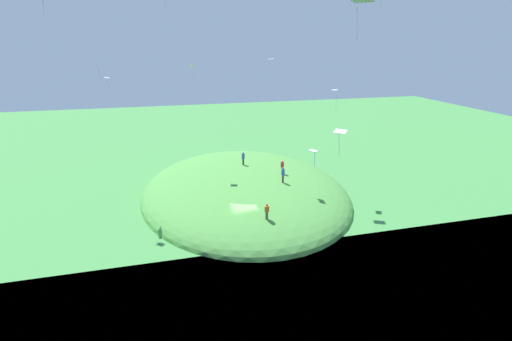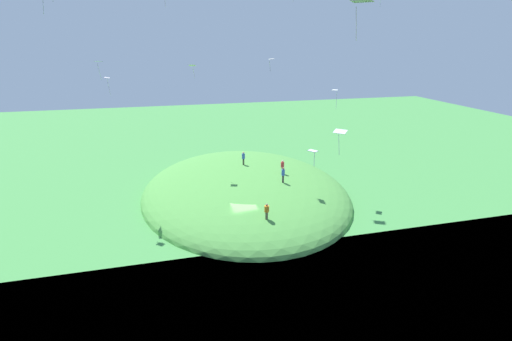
{
  "view_description": "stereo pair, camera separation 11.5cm",
  "coord_description": "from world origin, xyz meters",
  "px_view_note": "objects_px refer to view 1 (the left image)",
  "views": [
    {
      "loc": [
        -32.94,
        7.01,
        18.05
      ],
      "look_at": [
        0.74,
        -1.53,
        5.78
      ],
      "focal_mm": 25.52,
      "sensor_mm": 36.0,
      "label": 1
    },
    {
      "loc": [
        -32.97,
        6.9,
        18.05
      ],
      "look_at": [
        0.74,
        -1.53,
        5.78
      ],
      "focal_mm": 25.52,
      "sensor_mm": 36.0,
      "label": 2
    }
  ],
  "objects_px": {
    "kite_0": "(98,63)",
    "kite_1": "(313,152)",
    "person_walking_path": "(283,173)",
    "kite_11": "(335,91)",
    "mooring_post": "(236,247)",
    "kite_4": "(362,3)",
    "kite_7": "(340,133)",
    "kite_9": "(107,79)",
    "person_watching_kites": "(267,210)",
    "kite_5": "(271,60)",
    "kite_10": "(192,66)",
    "person_on_hilltop": "(282,165)",
    "person_with_child": "(243,157)"
  },
  "relations": [
    {
      "from": "kite_0",
      "to": "kite_1",
      "type": "relative_size",
      "value": 1.34
    },
    {
      "from": "person_walking_path",
      "to": "person_watching_kites",
      "type": "xyz_separation_m",
      "value": [
        -6.99,
        3.9,
        -0.92
      ]
    },
    {
      "from": "person_watching_kites",
      "to": "mooring_post",
      "type": "xyz_separation_m",
      "value": [
        -1.71,
        3.41,
        -2.58
      ]
    },
    {
      "from": "person_with_child",
      "to": "mooring_post",
      "type": "bearing_deg",
      "value": -147.93
    },
    {
      "from": "person_watching_kites",
      "to": "kite_10",
      "type": "distance_m",
      "value": 18.84
    },
    {
      "from": "person_walking_path",
      "to": "kite_1",
      "type": "xyz_separation_m",
      "value": [
        -12.52,
        1.88,
        6.25
      ]
    },
    {
      "from": "person_with_child",
      "to": "person_walking_path",
      "type": "xyz_separation_m",
      "value": [
        -6.64,
        -3.21,
        -0.18
      ]
    },
    {
      "from": "person_on_hilltop",
      "to": "kite_11",
      "type": "relative_size",
      "value": 0.82
    },
    {
      "from": "person_walking_path",
      "to": "kite_5",
      "type": "bearing_deg",
      "value": -55.72
    },
    {
      "from": "person_with_child",
      "to": "kite_9",
      "type": "distance_m",
      "value": 18.43
    },
    {
      "from": "kite_4",
      "to": "kite_11",
      "type": "xyz_separation_m",
      "value": [
        19.33,
        -8.33,
        -7.21
      ]
    },
    {
      "from": "kite_5",
      "to": "kite_10",
      "type": "bearing_deg",
      "value": 64.97
    },
    {
      "from": "kite_10",
      "to": "kite_9",
      "type": "bearing_deg",
      "value": 112.52
    },
    {
      "from": "kite_1",
      "to": "kite_4",
      "type": "bearing_deg",
      "value": 179.27
    },
    {
      "from": "kite_9",
      "to": "kite_10",
      "type": "bearing_deg",
      "value": -67.48
    },
    {
      "from": "person_with_child",
      "to": "person_on_hilltop",
      "type": "xyz_separation_m",
      "value": [
        -3.88,
        -4.02,
        -0.21
      ]
    },
    {
      "from": "kite_1",
      "to": "person_with_child",
      "type": "bearing_deg",
      "value": 3.95
    },
    {
      "from": "kite_7",
      "to": "kite_9",
      "type": "bearing_deg",
      "value": 57.17
    },
    {
      "from": "person_watching_kites",
      "to": "mooring_post",
      "type": "distance_m",
      "value": 4.61
    },
    {
      "from": "kite_7",
      "to": "kite_1",
      "type": "bearing_deg",
      "value": 126.39
    },
    {
      "from": "person_walking_path",
      "to": "kite_11",
      "type": "height_order",
      "value": "kite_11"
    },
    {
      "from": "person_watching_kites",
      "to": "kite_4",
      "type": "relative_size",
      "value": 0.79
    },
    {
      "from": "kite_7",
      "to": "kite_11",
      "type": "distance_m",
      "value": 12.4
    },
    {
      "from": "person_walking_path",
      "to": "kite_11",
      "type": "xyz_separation_m",
      "value": [
        1.3,
        -6.37,
        8.82
      ]
    },
    {
      "from": "kite_0",
      "to": "kite_4",
      "type": "bearing_deg",
      "value": -140.48
    },
    {
      "from": "person_on_hilltop",
      "to": "person_watching_kites",
      "type": "distance_m",
      "value": 10.86
    },
    {
      "from": "person_with_child",
      "to": "kite_4",
      "type": "height_order",
      "value": "kite_4"
    },
    {
      "from": "person_watching_kites",
      "to": "kite_0",
      "type": "distance_m",
      "value": 21.44
    },
    {
      "from": "person_walking_path",
      "to": "kite_9",
      "type": "distance_m",
      "value": 20.91
    },
    {
      "from": "person_watching_kites",
      "to": "mooring_post",
      "type": "relative_size",
      "value": 1.66
    },
    {
      "from": "kite_5",
      "to": "kite_1",
      "type": "bearing_deg",
      "value": 176.29
    },
    {
      "from": "kite_11",
      "to": "mooring_post",
      "type": "relative_size",
      "value": 2.19
    },
    {
      "from": "kite_1",
      "to": "kite_7",
      "type": "relative_size",
      "value": 0.62
    },
    {
      "from": "kite_10",
      "to": "person_watching_kites",
      "type": "bearing_deg",
      "value": -158.44
    },
    {
      "from": "person_on_hilltop",
      "to": "kite_4",
      "type": "height_order",
      "value": "kite_4"
    },
    {
      "from": "mooring_post",
      "to": "kite_4",
      "type": "bearing_deg",
      "value": -150.15
    },
    {
      "from": "person_watching_kites",
      "to": "kite_0",
      "type": "height_order",
      "value": "kite_0"
    },
    {
      "from": "kite_10",
      "to": "kite_5",
      "type": "bearing_deg",
      "value": -115.03
    },
    {
      "from": "kite_0",
      "to": "kite_1",
      "type": "xyz_separation_m",
      "value": [
        -14.38,
        -16.48,
        -5.95
      ]
    },
    {
      "from": "person_walking_path",
      "to": "kite_4",
      "type": "bearing_deg",
      "value": 96.77
    },
    {
      "from": "person_with_child",
      "to": "person_walking_path",
      "type": "relative_size",
      "value": 0.96
    },
    {
      "from": "person_walking_path",
      "to": "kite_1",
      "type": "height_order",
      "value": "kite_1"
    },
    {
      "from": "person_watching_kites",
      "to": "kite_5",
      "type": "distance_m",
      "value": 16.46
    },
    {
      "from": "kite_5",
      "to": "kite_9",
      "type": "bearing_deg",
      "value": 89.35
    },
    {
      "from": "person_with_child",
      "to": "kite_11",
      "type": "bearing_deg",
      "value": -72.08
    },
    {
      "from": "person_watching_kites",
      "to": "kite_1",
      "type": "xyz_separation_m",
      "value": [
        -5.54,
        -2.01,
        7.17
      ]
    },
    {
      "from": "kite_7",
      "to": "kite_0",
      "type": "bearing_deg",
      "value": 59.31
    },
    {
      "from": "person_walking_path",
      "to": "kite_0",
      "type": "bearing_deg",
      "value": 7.17
    },
    {
      "from": "kite_5",
      "to": "kite_9",
      "type": "height_order",
      "value": "kite_5"
    },
    {
      "from": "kite_5",
      "to": "person_watching_kites",
      "type": "bearing_deg",
      "value": 162.33
    }
  ]
}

